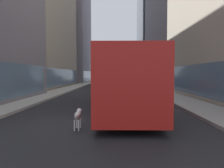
% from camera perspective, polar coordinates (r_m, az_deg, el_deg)
% --- Properties ---
extents(ground_plane, '(120.00, 120.00, 0.00)m').
position_cam_1_polar(ground_plane, '(43.49, -0.08, 0.03)').
color(ground_plane, '#232326').
extents(sidewalk_left, '(2.40, 110.00, 0.15)m').
position_cam_1_polar(sidewalk_left, '(43.94, -7.53, 0.13)').
color(sidewalk_left, '#ADA89E').
rests_on(sidewalk_left, ground).
extents(sidewalk_right, '(2.40, 110.00, 0.15)m').
position_cam_1_polar(sidewalk_right, '(43.77, 7.40, 0.12)').
color(sidewalk_right, '#9E9991').
rests_on(sidewalk_right, ground).
extents(building_left_mid, '(9.45, 20.57, 19.13)m').
position_cam_1_polar(building_left_mid, '(35.57, -20.61, 14.75)').
color(building_left_mid, '#A0937F').
rests_on(building_left_mid, ground).
extents(building_left_far, '(11.61, 15.86, 33.52)m').
position_cam_1_polar(building_left_far, '(55.03, -13.09, 18.16)').
color(building_left_far, slate).
rests_on(building_left_far, ground).
extents(building_right_far, '(9.14, 14.82, 27.95)m').
position_cam_1_polar(building_right_far, '(58.86, 12.17, 14.35)').
color(building_right_far, '#4C515B').
rests_on(building_right_far, ground).
extents(transit_bus, '(2.78, 11.53, 3.05)m').
position_cam_1_polar(transit_bus, '(12.09, 3.33, 1.50)').
color(transit_bus, red).
rests_on(transit_bus, ground).
extents(car_silver_sedan, '(1.75, 4.32, 1.62)m').
position_cam_1_polar(car_silver_sedan, '(50.83, -1.31, 1.34)').
color(car_silver_sedan, '#B7BABF').
rests_on(car_silver_sedan, ground).
extents(car_blue_hatchback, '(1.91, 4.69, 1.62)m').
position_cam_1_polar(car_blue_hatchback, '(36.30, 4.17, 0.80)').
color(car_blue_hatchback, '#4C6BB7').
rests_on(car_blue_hatchback, ground).
extents(car_red_coupe, '(1.93, 4.58, 1.62)m').
position_cam_1_polar(car_red_coupe, '(28.68, 1.87, 0.30)').
color(car_red_coupe, red).
rests_on(car_red_coupe, ground).
extents(box_truck, '(2.30, 7.50, 3.05)m').
position_cam_1_polar(box_truck, '(39.95, -1.88, 2.19)').
color(box_truck, silver).
rests_on(box_truck, ground).
extents(dalmatian_dog, '(0.22, 0.96, 0.72)m').
position_cam_1_polar(dalmatian_dog, '(7.83, -9.40, -8.50)').
color(dalmatian_dog, white).
rests_on(dalmatian_dog, ground).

